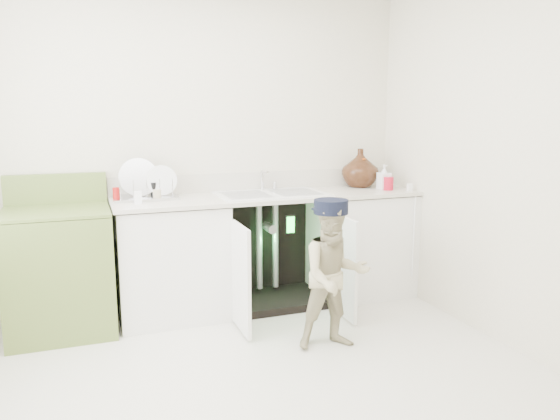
{
  "coord_description": "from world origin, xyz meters",
  "views": [
    {
      "loc": [
        -0.86,
        -2.82,
        1.55
      ],
      "look_at": [
        0.44,
        0.7,
        0.87
      ],
      "focal_mm": 35.0,
      "sensor_mm": 36.0,
      "label": 1
    }
  ],
  "objects": [
    {
      "name": "ground",
      "position": [
        0.0,
        0.0,
        0.0
      ],
      "size": [
        3.5,
        3.5,
        0.0
      ],
      "primitive_type": "plane",
      "color": "silver",
      "rests_on": "ground"
    },
    {
      "name": "room_shell",
      "position": [
        0.0,
        0.0,
        1.25
      ],
      "size": [
        6.0,
        5.5,
        1.26
      ],
      "color": "beige",
      "rests_on": "ground"
    },
    {
      "name": "counter_run",
      "position": [
        0.58,
        1.21,
        0.48
      ],
      "size": [
        2.44,
        1.02,
        1.23
      ],
      "color": "white",
      "rests_on": "ground"
    },
    {
      "name": "avocado_stove",
      "position": [
        -1.03,
        1.18,
        0.45
      ],
      "size": [
        0.71,
        0.65,
        1.1
      ],
      "color": "olive",
      "rests_on": "ground"
    },
    {
      "name": "repair_worker",
      "position": [
        0.66,
        0.26,
        0.5
      ],
      "size": [
        0.51,
        0.81,
        0.99
      ],
      "rotation": [
        0.0,
        0.0,
        -0.1
      ],
      "color": "tan",
      "rests_on": "ground"
    }
  ]
}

